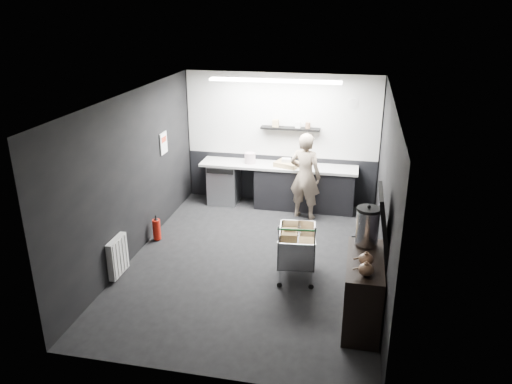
# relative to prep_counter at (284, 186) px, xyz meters

# --- Properties ---
(floor) EXTENTS (5.50, 5.50, 0.00)m
(floor) POSITION_rel_prep_counter_xyz_m (-0.14, -2.42, -0.46)
(floor) COLOR black
(floor) RESTS_ON ground
(ceiling) EXTENTS (5.50, 5.50, 0.00)m
(ceiling) POSITION_rel_prep_counter_xyz_m (-0.14, -2.42, 2.24)
(ceiling) COLOR silver
(ceiling) RESTS_ON wall_back
(wall_back) EXTENTS (5.50, 0.00, 5.50)m
(wall_back) POSITION_rel_prep_counter_xyz_m (-0.14, 0.33, 0.89)
(wall_back) COLOR black
(wall_back) RESTS_ON floor
(wall_front) EXTENTS (5.50, 0.00, 5.50)m
(wall_front) POSITION_rel_prep_counter_xyz_m (-0.14, -5.17, 0.89)
(wall_front) COLOR black
(wall_front) RESTS_ON floor
(wall_left) EXTENTS (0.00, 5.50, 5.50)m
(wall_left) POSITION_rel_prep_counter_xyz_m (-2.14, -2.42, 0.89)
(wall_left) COLOR black
(wall_left) RESTS_ON floor
(wall_right) EXTENTS (0.00, 5.50, 5.50)m
(wall_right) POSITION_rel_prep_counter_xyz_m (1.86, -2.42, 0.89)
(wall_right) COLOR black
(wall_right) RESTS_ON floor
(kitchen_wall_panel) EXTENTS (3.95, 0.02, 1.70)m
(kitchen_wall_panel) POSITION_rel_prep_counter_xyz_m (-0.14, 0.31, 1.39)
(kitchen_wall_panel) COLOR silver
(kitchen_wall_panel) RESTS_ON wall_back
(dado_panel) EXTENTS (3.95, 0.02, 1.00)m
(dado_panel) POSITION_rel_prep_counter_xyz_m (-0.14, 0.31, 0.04)
(dado_panel) COLOR black
(dado_panel) RESTS_ON wall_back
(floating_shelf) EXTENTS (1.20, 0.22, 0.04)m
(floating_shelf) POSITION_rel_prep_counter_xyz_m (0.06, 0.20, 1.16)
(floating_shelf) COLOR black
(floating_shelf) RESTS_ON wall_back
(wall_clock) EXTENTS (0.20, 0.03, 0.20)m
(wall_clock) POSITION_rel_prep_counter_xyz_m (1.26, 0.30, 1.69)
(wall_clock) COLOR silver
(wall_clock) RESTS_ON wall_back
(poster) EXTENTS (0.02, 0.30, 0.40)m
(poster) POSITION_rel_prep_counter_xyz_m (-2.12, -1.12, 1.09)
(poster) COLOR white
(poster) RESTS_ON wall_left
(poster_red_band) EXTENTS (0.02, 0.22, 0.10)m
(poster_red_band) POSITION_rel_prep_counter_xyz_m (-2.11, -1.12, 1.16)
(poster_red_band) COLOR red
(poster_red_band) RESTS_ON poster
(radiator) EXTENTS (0.10, 0.50, 0.60)m
(radiator) POSITION_rel_prep_counter_xyz_m (-2.08, -3.32, -0.11)
(radiator) COLOR silver
(radiator) RESTS_ON wall_left
(ceiling_strip) EXTENTS (2.40, 0.20, 0.04)m
(ceiling_strip) POSITION_rel_prep_counter_xyz_m (-0.14, -0.57, 2.21)
(ceiling_strip) COLOR white
(ceiling_strip) RESTS_ON ceiling
(prep_counter) EXTENTS (3.20, 0.61, 0.90)m
(prep_counter) POSITION_rel_prep_counter_xyz_m (0.00, 0.00, 0.00)
(prep_counter) COLOR black
(prep_counter) RESTS_ON floor
(person) EXTENTS (0.71, 0.56, 1.71)m
(person) POSITION_rel_prep_counter_xyz_m (0.46, -0.45, 0.40)
(person) COLOR beige
(person) RESTS_ON floor
(shopping_cart) EXTENTS (0.64, 0.97, 1.02)m
(shopping_cart) POSITION_rel_prep_counter_xyz_m (0.60, -2.71, 0.03)
(shopping_cart) COLOR silver
(shopping_cart) RESTS_ON floor
(sideboard) EXTENTS (0.53, 1.24, 1.86)m
(sideboard) POSITION_rel_prep_counter_xyz_m (1.62, -3.69, 0.13)
(sideboard) COLOR black
(sideboard) RESTS_ON floor
(fire_extinguisher) EXTENTS (0.14, 0.14, 0.46)m
(fire_extinguisher) POSITION_rel_prep_counter_xyz_m (-1.99, -2.01, -0.23)
(fire_extinguisher) COLOR red
(fire_extinguisher) RESTS_ON floor
(cardboard_box) EXTENTS (0.56, 0.49, 0.09)m
(cardboard_box) POSITION_rel_prep_counter_xyz_m (0.06, -0.05, 0.49)
(cardboard_box) COLOR tan
(cardboard_box) RESTS_ON prep_counter
(pink_tub) EXTENTS (0.22, 0.22, 0.22)m
(pink_tub) POSITION_rel_prep_counter_xyz_m (-0.72, 0.00, 0.55)
(pink_tub) COLOR beige
(pink_tub) RESTS_ON prep_counter
(white_container) EXTENTS (0.19, 0.15, 0.16)m
(white_container) POSITION_rel_prep_counter_xyz_m (0.03, -0.05, 0.52)
(white_container) COLOR silver
(white_container) RESTS_ON prep_counter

